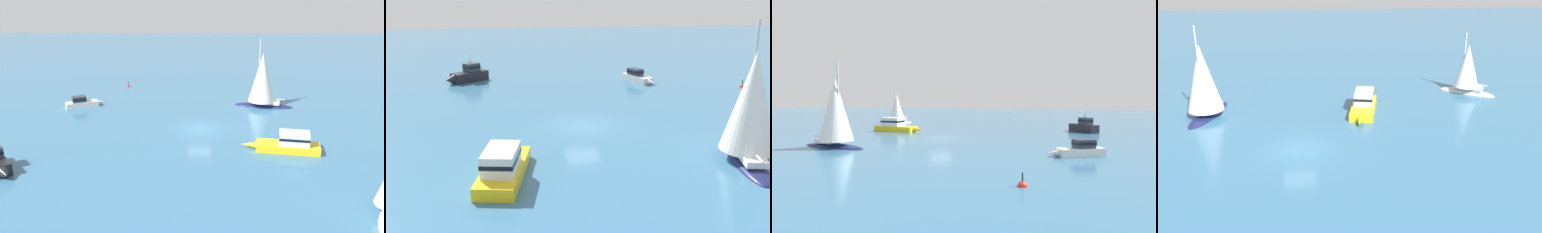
# 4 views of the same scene
# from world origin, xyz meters

# --- Properties ---
(ground_plane) EXTENTS (160.00, 160.00, 0.00)m
(ground_plane) POSITION_xyz_m (0.00, 0.00, 0.00)
(ground_plane) COLOR teal
(sailboat_1) EXTENTS (7.47, 3.86, 8.78)m
(sailboat_1) POSITION_xyz_m (-7.88, -8.89, 3.17)
(sailboat_1) COLOR #191E4C
(sailboat_1) RESTS_ON ground
(cabin_cruiser) EXTENTS (4.85, 2.92, 1.39)m
(cabin_cruiser) POSITION_xyz_m (14.63, -8.37, 0.55)
(cabin_cruiser) COLOR silver
(cabin_cruiser) RESTS_ON ground
(cabin_cruiser_1) EXTENTS (7.44, 3.09, 1.89)m
(cabin_cruiser_1) POSITION_xyz_m (-8.37, 5.70, 0.75)
(cabin_cruiser_1) COLOR yellow
(cabin_cruiser_1) RESTS_ON ground
(channel_buoy) EXTENTS (0.56, 0.56, 1.06)m
(channel_buoy) POSITION_xyz_m (10.46, -18.62, 0.01)
(channel_buoy) COLOR red
(channel_buoy) RESTS_ON ground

